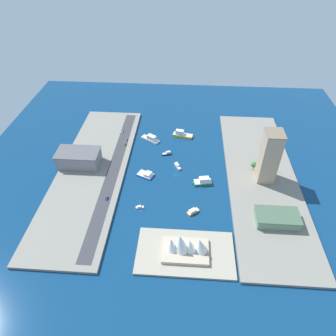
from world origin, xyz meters
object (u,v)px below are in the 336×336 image
terminal_long_green (277,218)px  traffic_light_waterfront (127,143)px  van_white (123,131)px  taxi_yellow_cab (125,144)px  ferry_white_commuter (151,138)px  patrol_launch_navy (167,153)px  hatchback_blue (107,198)px  catamaran_blue (146,175)px  apartment_midrise_tan (269,157)px  sailboat_small_white (140,207)px  ferry_green_doubledeck (203,181)px  sedan_silver (127,139)px  yacht_sleek_gray (178,166)px  ferry_yellow_fast (182,134)px  warehouse_low_gray (79,158)px  opera_landmark (185,246)px  water_taxi_orange (193,211)px

terminal_long_green → traffic_light_waterfront: bearing=-34.6°
van_white → taxi_yellow_cab: bearing=105.4°
ferry_white_commuter → van_white: (36.64, -12.45, 0.77)m
patrol_launch_navy → hatchback_blue: bearing=56.0°
catamaran_blue → van_white: size_ratio=4.04×
apartment_midrise_tan → van_white: 178.55m
sailboat_small_white → ferry_green_doubledeck: (-59.33, -37.77, 1.76)m
sedan_silver → yacht_sleek_gray: bearing=145.4°
ferry_white_commuter → apartment_midrise_tan: size_ratio=0.43×
patrol_launch_navy → terminal_long_green: size_ratio=0.31×
ferry_yellow_fast → catamaran_blue: size_ratio=1.37×
yacht_sleek_gray → taxi_yellow_cab: taxi_yellow_cab is taller
yacht_sleek_gray → taxi_yellow_cab: 72.13m
warehouse_low_gray → opera_landmark: bearing=138.2°
ferry_yellow_fast → warehouse_low_gray: bearing=30.8°
catamaran_blue → yacht_sleek_gray: size_ratio=1.53×
yacht_sleek_gray → sedan_silver: (62.98, -43.51, 2.01)m
water_taxi_orange → patrol_launch_navy: bearing=-70.8°
terminal_long_green → sedan_silver: terminal_long_green is taller
catamaran_blue → warehouse_low_gray: size_ratio=0.43×
warehouse_low_gray → terminal_long_green: 206.67m
van_white → opera_landmark: (-81.53, 169.27, 5.71)m
ferry_green_doubledeck → apartment_midrise_tan: apartment_midrise_tan is taller
patrol_launch_navy → taxi_yellow_cab: (50.47, -11.81, 2.18)m
hatchback_blue → taxi_yellow_cab: bearing=-90.8°
ferry_yellow_fast → patrol_launch_navy: bearing=67.3°
water_taxi_orange → taxi_yellow_cab: 126.90m
terminal_long_green → taxi_yellow_cab: (153.29, -105.75, -3.59)m
warehouse_low_gray → van_white: bearing=-117.9°
terminal_long_green → van_white: (160.76, -132.82, -3.64)m
van_white → sedan_silver: (-8.09, 17.54, 0.02)m
van_white → sedan_silver: sedan_silver is taller
opera_landmark → patrol_launch_navy: bearing=-79.7°
ferry_green_doubledeck → sailboat_small_white: bearing=32.5°
ferry_green_doubledeck → ferry_yellow_fast: bearing=-74.0°
warehouse_low_gray → yacht_sleek_gray: bearing=-177.7°
ferry_yellow_fast → van_white: (73.85, -0.85, 0.79)m
yacht_sleek_gray → hatchback_blue: (64.81, 54.52, 2.06)m
hatchback_blue → traffic_light_waterfront: traffic_light_waterfront is taller
sedan_silver → traffic_light_waterfront: 12.66m
catamaran_blue → sailboat_small_white: sailboat_small_white is taller
opera_landmark → sedan_silver: bearing=-64.2°
ferry_yellow_fast → water_taxi_orange: 125.08m
catamaran_blue → ferry_white_commuter: 64.92m
terminal_long_green → van_white: size_ratio=7.87×
yacht_sleek_gray → hatchback_blue: size_ratio=2.63×
ferry_yellow_fast → opera_landmark: (-7.68, 168.42, 6.50)m
warehouse_low_gray → van_white: warehouse_low_gray is taller
water_taxi_orange → sedan_silver: bearing=-53.4°
ferry_white_commuter → patrol_launch_navy: bearing=128.9°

